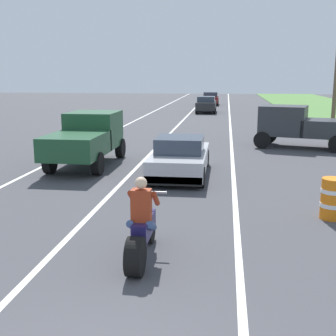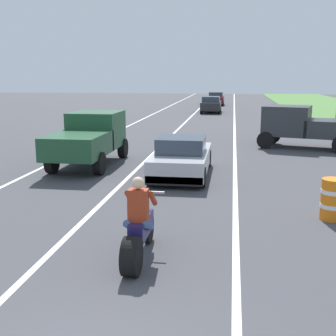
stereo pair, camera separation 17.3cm
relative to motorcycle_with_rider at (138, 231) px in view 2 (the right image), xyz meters
The scene contains 10 objects.
lane_stripe_left_solid 16.98m from the motorcycle_with_rider, 108.54° to the left, with size 0.14×120.00×0.01m, color white.
lane_stripe_right_solid 16.20m from the motorcycle_with_rider, 83.60° to the left, with size 0.14×120.00×0.01m, color white.
lane_stripe_centre_dashed 16.20m from the motorcycle_with_rider, 96.37° to the left, with size 0.14×120.00×0.01m, color white.
motorcycle_with_rider is the anchor object (origin of this frame).
sports_car_silver 7.23m from the motorcycle_with_rider, 90.27° to the left, with size 1.84×4.30×1.37m.
pickup_truck_left_lane_dark_green 9.35m from the motorcycle_with_rider, 113.72° to the left, with size 2.02×4.80×1.98m.
pickup_truck_right_shoulder_dark_grey 14.83m from the motorcycle_with_rider, 69.73° to the left, with size 5.14×3.14×1.98m.
construction_barrel_nearest 5.11m from the motorcycle_with_rider, 36.80° to the left, with size 0.58×0.58×1.00m.
distant_car_far_ahead 33.52m from the motorcycle_with_rider, 90.61° to the left, with size 1.80×4.00×1.50m.
distant_car_further_ahead 44.22m from the motorcycle_with_rider, 90.42° to the left, with size 1.80×4.00×1.50m.
Camera 2 is at (1.66, -3.61, 3.41)m, focal length 46.94 mm.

